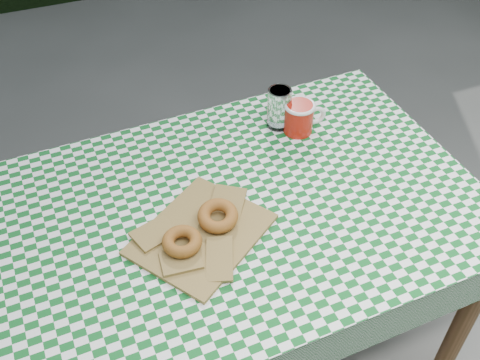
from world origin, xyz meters
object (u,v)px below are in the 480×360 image
(table, at_px, (240,287))
(drinking_glass, at_px, (279,108))
(coffee_mug, at_px, (299,118))
(paper_bag, at_px, (201,233))

(table, bearing_deg, drinking_glass, 47.49)
(coffee_mug, bearing_deg, table, -132.30)
(paper_bag, bearing_deg, table, 26.43)
(paper_bag, height_order, coffee_mug, coffee_mug)
(coffee_mug, xyz_separation_m, drinking_glass, (-0.04, 0.05, 0.02))
(table, relative_size, coffee_mug, 7.26)
(drinking_glass, bearing_deg, table, -130.58)
(table, distance_m, drinking_glass, 0.58)
(drinking_glass, bearing_deg, paper_bag, -137.12)
(paper_bag, bearing_deg, coffee_mug, 35.44)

